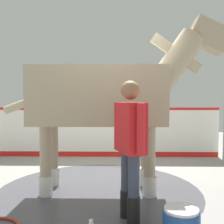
{
  "coord_description": "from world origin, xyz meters",
  "views": [
    {
      "loc": [
        -2.46,
        3.68,
        1.42
      ],
      "look_at": [
        -0.69,
        0.62,
        1.23
      ],
      "focal_mm": 43.15,
      "sensor_mm": 36.0,
      "label": 1
    }
  ],
  "objects": [
    {
      "name": "ground_plane",
      "position": [
        0.0,
        0.0,
        -0.01
      ],
      "size": [
        16.0,
        16.0,
        0.02
      ],
      "primitive_type": "cube",
      "color": "gray"
    },
    {
      "name": "wet_patch",
      "position": [
        -0.26,
        0.29,
        0.0
      ],
      "size": [
        3.1,
        3.1,
        0.0
      ],
      "primitive_type": "cylinder",
      "color": "#4C4C54",
      "rests_on": "ground"
    },
    {
      "name": "barrier_wall",
      "position": [
        0.89,
        -1.78,
        0.55
      ],
      "size": [
        4.75,
        2.68,
        1.18
      ],
      "color": "white",
      "rests_on": "ground"
    },
    {
      "name": "horse",
      "position": [
        -0.38,
        0.22,
        1.42
      ],
      "size": [
        3.07,
        1.92,
        2.6
      ],
      "rotation": [
        0.0,
        0.0,
        -2.64
      ],
      "color": "tan",
      "rests_on": "ground"
    },
    {
      "name": "handler",
      "position": [
        -1.12,
        0.96,
        0.92
      ],
      "size": [
        0.52,
        0.47,
        1.61
      ],
      "rotation": [
        0.0,
        0.0,
        0.86
      ],
      "color": "black",
      "rests_on": "ground"
    }
  ]
}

